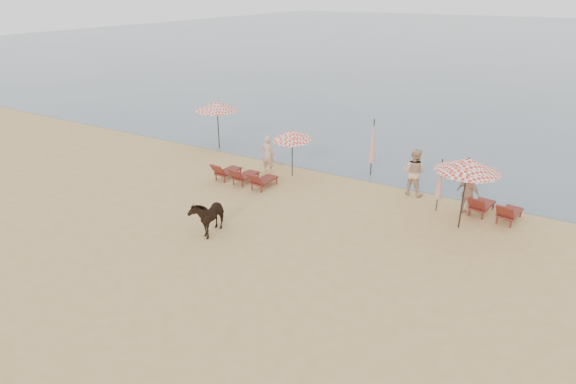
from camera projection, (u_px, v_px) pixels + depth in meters
name	position (u px, v px, depth m)	size (l,w,h in m)	color
ground	(199.00, 287.00, 13.72)	(120.00, 120.00, 0.00)	tan
sea	(526.00, 40.00, 76.99)	(160.00, 140.00, 0.06)	#51606B
lounger_cluster_left	(243.00, 175.00, 20.72)	(2.65, 1.64, 0.57)	maroon
lounger_cluster_right	(494.00, 209.00, 17.61)	(1.83, 1.78, 0.57)	maroon
umbrella_open_left_a	(217.00, 106.00, 24.57)	(2.21, 2.21, 2.52)	black
umbrella_open_left_b	(292.00, 135.00, 21.01)	(1.73, 1.76, 2.20)	black
umbrella_open_right	(468.00, 165.00, 16.15)	(2.16, 2.16, 2.63)	black
umbrella_closed_left	(373.00, 141.00, 21.19)	(0.32, 0.32, 2.61)	black
umbrella_closed_right	(440.00, 179.00, 17.88)	(0.25, 0.25, 2.09)	black
cow	(208.00, 215.00, 16.53)	(0.71, 1.55, 1.31)	black
beachgoer_left	(268.00, 154.00, 21.83)	(0.64, 0.42, 1.75)	tan
beachgoer_right_a	(414.00, 172.00, 19.43)	(0.96, 0.74, 1.97)	tan
beachgoer_right_b	(468.00, 194.00, 17.76)	(0.98, 0.41, 1.67)	tan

